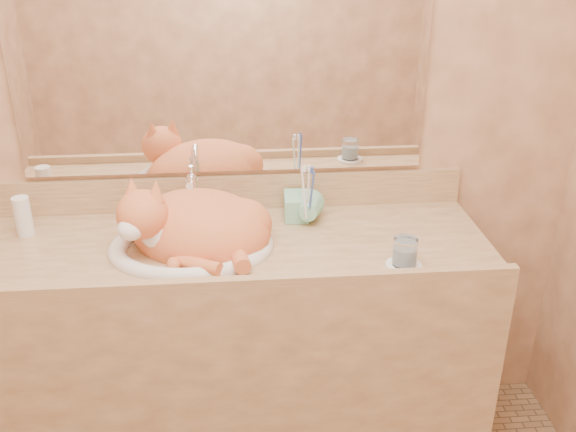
{
  "coord_description": "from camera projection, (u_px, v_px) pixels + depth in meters",
  "views": [
    {
      "loc": [
        0.03,
        -1.02,
        1.76
      ],
      "look_at": [
        0.18,
        0.7,
        0.95
      ],
      "focal_mm": 40.0,
      "sensor_mm": 36.0,
      "label": 1
    }
  ],
  "objects": [
    {
      "name": "faucet",
      "position": [
        193.0,
        197.0,
        2.06
      ],
      "size": [
        0.06,
        0.13,
        0.18
      ],
      "primitive_type": null,
      "rotation": [
        0.0,
        0.0,
        0.15
      ],
      "color": "white",
      "rests_on": "vanity_counter"
    },
    {
      "name": "lotion_bottle",
      "position": [
        23.0,
        216.0,
        1.99
      ],
      "size": [
        0.05,
        0.05,
        0.13
      ],
      "primitive_type": "cylinder",
      "color": "white",
      "rests_on": "vanity_counter"
    },
    {
      "name": "sink_basin",
      "position": [
        190.0,
        226.0,
        1.9
      ],
      "size": [
        0.51,
        0.43,
        0.15
      ],
      "primitive_type": null,
      "rotation": [
        0.0,
        0.0,
        0.07
      ],
      "color": "white",
      "rests_on": "vanity_counter"
    },
    {
      "name": "saucer",
      "position": [
        404.0,
        266.0,
        1.82
      ],
      "size": [
        0.1,
        0.1,
        0.01
      ],
      "primitive_type": "cylinder",
      "color": "white",
      "rests_on": "vanity_counter"
    },
    {
      "name": "cat",
      "position": [
        192.0,
        224.0,
        1.91
      ],
      "size": [
        0.54,
        0.49,
        0.24
      ],
      "primitive_type": null,
      "rotation": [
        0.0,
        0.0,
        -0.37
      ],
      "color": "#D35E30",
      "rests_on": "sink_basin"
    },
    {
      "name": "vanity_counter",
      "position": [
        234.0,
        356.0,
        2.14
      ],
      "size": [
        1.6,
        0.55,
        0.85
      ],
      "primitive_type": null,
      "color": "olive",
      "rests_on": "floor"
    },
    {
      "name": "wall_back",
      "position": [
        223.0,
        92.0,
        2.04
      ],
      "size": [
        2.4,
        0.02,
        2.5
      ],
      "primitive_type": "cube",
      "color": "#996545",
      "rests_on": "ground"
    },
    {
      "name": "toothbrush_cup",
      "position": [
        308.0,
        215.0,
        2.04
      ],
      "size": [
        0.12,
        0.12,
        0.09
      ],
      "primitive_type": "imported",
      "rotation": [
        0.0,
        0.0,
        -0.2
      ],
      "color": "#7DC9A4",
      "rests_on": "vanity_counter"
    },
    {
      "name": "soap_dispenser",
      "position": [
        297.0,
        200.0,
        2.04
      ],
      "size": [
        0.08,
        0.09,
        0.18
      ],
      "primitive_type": "imported",
      "rotation": [
        0.0,
        0.0,
        -0.05
      ],
      "color": "#7DC9A4",
      "rests_on": "vanity_counter"
    },
    {
      "name": "toothbrushes",
      "position": [
        308.0,
        191.0,
        2.01
      ],
      "size": [
        0.04,
        0.04,
        0.21
      ],
      "primitive_type": null,
      "color": "white",
      "rests_on": "toothbrush_cup"
    },
    {
      "name": "mirror",
      "position": [
        221.0,
        48.0,
        1.97
      ],
      "size": [
        1.3,
        0.02,
        0.8
      ],
      "primitive_type": "cube",
      "color": "white",
      "rests_on": "wall_back"
    },
    {
      "name": "water_glass",
      "position": [
        405.0,
        252.0,
        1.81
      ],
      "size": [
        0.07,
        0.07,
        0.08
      ],
      "primitive_type": "cylinder",
      "color": "white",
      "rests_on": "saucer"
    }
  ]
}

